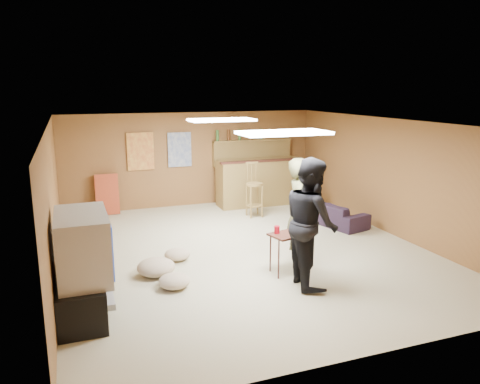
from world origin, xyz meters
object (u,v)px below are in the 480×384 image
object	(u,v)px
bar_counter	(259,182)
person_olive	(300,213)
sofa	(331,212)
person_black	(311,222)
tv_body	(83,246)
tray_table	(287,254)

from	to	relation	value
bar_counter	person_olive	world-z (taller)	person_olive
sofa	person_black	bearing A→B (deg)	129.28
tv_body	person_olive	distance (m)	3.27
sofa	tray_table	distance (m)	2.94
person_olive	sofa	bearing A→B (deg)	-18.97
person_black	sofa	xyz separation A→B (m)	(1.90, 2.57, -0.69)
tv_body	sofa	distance (m)	5.56
tray_table	tv_body	bearing A→B (deg)	-173.36
tray_table	sofa	bearing A→B (deg)	45.86
bar_counter	sofa	distance (m)	2.18
person_black	bar_counter	bearing A→B (deg)	-5.88
person_olive	sofa	size ratio (longest dim) A/B	1.08
tv_body	person_black	world-z (taller)	person_black
bar_counter	person_olive	xyz separation A→B (m)	(-0.92, -3.88, 0.31)
person_olive	tray_table	xyz separation A→B (m)	(-0.33, -0.23, -0.55)
person_black	sofa	world-z (taller)	person_black
bar_counter	person_black	bearing A→B (deg)	-103.63
tv_body	person_olive	bearing A→B (deg)	9.94
tv_body	person_olive	size ratio (longest dim) A/B	0.64
tv_body	person_black	xyz separation A→B (m)	(3.04, -0.12, 0.02)
bar_counter	person_black	world-z (taller)	person_black
bar_counter	tray_table	xyz separation A→B (m)	(-1.25, -4.11, -0.24)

